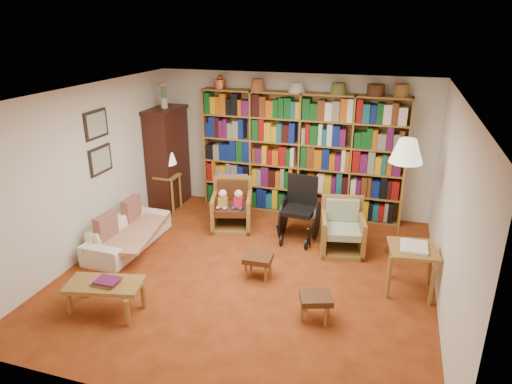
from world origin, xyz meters
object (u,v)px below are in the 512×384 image
at_px(armchair_sage, 343,231).
at_px(coffee_table, 105,287).
at_px(sofa, 128,233).
at_px(floor_lamp, 406,156).
at_px(side_table_lamp, 168,185).
at_px(side_table_papers, 412,254).
at_px(armchair_leather, 234,207).
at_px(wheelchair, 300,210).
at_px(footstool_a, 258,260).
at_px(footstool_b, 316,300).

relative_size(armchair_sage, coffee_table, 0.83).
height_order(sofa, floor_lamp, floor_lamp).
distance_m(side_table_lamp, side_table_papers, 4.57).
height_order(armchair_leather, side_table_papers, armchair_leather).
bearing_deg(armchair_leather, coffee_table, -103.00).
bearing_deg(coffee_table, wheelchair, 56.26).
height_order(footstool_a, footstool_b, footstool_a).
height_order(floor_lamp, footstool_b, floor_lamp).
bearing_deg(wheelchair, armchair_leather, 176.71).
bearing_deg(coffee_table, armchair_leather, 77.00).
bearing_deg(sofa, floor_lamp, -74.77).
relative_size(sofa, side_table_lamp, 2.39).
bearing_deg(footstool_a, sofa, 173.34).
distance_m(armchair_leather, floor_lamp, 2.96).
xyz_separation_m(sofa, armchair_sage, (3.21, 0.93, 0.07)).
distance_m(armchair_leather, wheelchair, 1.18).
relative_size(footstool_a, footstool_b, 0.86).
height_order(side_table_lamp, footstool_a, side_table_lamp).
height_order(footstool_a, coffee_table, coffee_table).
bearing_deg(coffee_table, side_table_lamp, 103.84).
distance_m(sofa, footstool_a, 2.22).
xyz_separation_m(side_table_papers, coffee_table, (-3.53, -1.56, -0.20)).
height_order(armchair_leather, footstool_b, armchair_leather).
relative_size(armchair_sage, wheelchair, 0.79).
distance_m(floor_lamp, side_table_papers, 1.46).
relative_size(side_table_lamp, floor_lamp, 0.38).
distance_m(wheelchair, side_table_papers, 2.07).
height_order(side_table_lamp, coffee_table, side_table_lamp).
bearing_deg(wheelchair, coffee_table, -123.74).
xyz_separation_m(armchair_leather, footstool_a, (0.90, -1.48, -0.09)).
bearing_deg(armchair_leather, wheelchair, -3.29).
bearing_deg(side_table_lamp, side_table_papers, -19.95).
xyz_separation_m(sofa, wheelchair, (2.48, 1.16, 0.23)).
relative_size(side_table_lamp, footstool_b, 1.49).
bearing_deg(footstool_b, side_table_lamp, 142.10).
xyz_separation_m(side_table_lamp, wheelchair, (2.58, -0.40, -0.02)).
xyz_separation_m(armchair_leather, wheelchair, (1.17, -0.07, 0.11)).
bearing_deg(armchair_sage, wheelchair, 162.77).
xyz_separation_m(armchair_sage, wheelchair, (-0.73, 0.23, 0.16)).
relative_size(armchair_leather, side_table_papers, 1.28).
bearing_deg(coffee_table, footstool_b, 13.62).
bearing_deg(side_table_papers, coffee_table, -156.22).
height_order(side_table_papers, footstool_a, side_table_papers).
bearing_deg(side_table_lamp, sofa, -86.32).
xyz_separation_m(side_table_lamp, floor_lamp, (4.11, -0.52, 1.06)).
bearing_deg(coffee_table, floor_lamp, 37.86).
xyz_separation_m(footstool_a, coffee_table, (-1.54, -1.30, 0.07)).
xyz_separation_m(footstool_a, footstool_b, (0.93, -0.71, -0.01)).
bearing_deg(sofa, armchair_sage, -73.14).
distance_m(side_table_lamp, footstool_a, 2.94).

